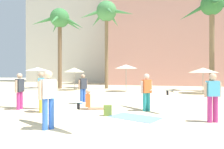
# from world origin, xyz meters

# --- Properties ---
(ground) EXTENTS (120.00, 120.00, 0.00)m
(ground) POSITION_xyz_m (0.00, 0.00, 0.00)
(ground) COLOR beige
(hotel_pink) EXTENTS (16.75, 8.80, 16.85)m
(hotel_pink) POSITION_xyz_m (2.42, 27.78, 8.43)
(hotel_pink) COLOR #DB9989
(hotel_pink) RESTS_ON ground
(hotel_tower_gray) EXTENTS (16.75, 9.63, 29.28)m
(hotel_tower_gray) POSITION_xyz_m (-15.39, 34.30, 14.64)
(hotel_tower_gray) COLOR beige
(hotel_tower_gray) RESTS_ON ground
(palm_tree_left) EXTENTS (5.74, 5.76, 9.60)m
(palm_tree_left) POSITION_xyz_m (-3.93, 17.03, 8.04)
(palm_tree_left) COLOR brown
(palm_tree_left) RESTS_ON ground
(palm_tree_center) EXTENTS (5.47, 5.51, 8.72)m
(palm_tree_center) POSITION_xyz_m (-8.80, 15.57, 7.16)
(palm_tree_center) COLOR brown
(palm_tree_center) RESTS_ON ground
(palm_tree_right) EXTENTS (6.04, 6.08, 9.19)m
(palm_tree_right) POSITION_xyz_m (6.58, 16.49, 7.54)
(palm_tree_right) COLOR brown
(palm_tree_right) RESTS_ON ground
(cafe_umbrella_0) EXTENTS (2.37, 2.37, 2.12)m
(cafe_umbrella_0) POSITION_xyz_m (5.34, 13.59, 1.91)
(cafe_umbrella_0) COLOR gray
(cafe_umbrella_0) RESTS_ON ground
(cafe_umbrella_2) EXTENTS (2.06, 2.06, 2.46)m
(cafe_umbrella_2) POSITION_xyz_m (-1.15, 13.85, 2.28)
(cafe_umbrella_2) COLOR gray
(cafe_umbrella_2) RESTS_ON ground
(cafe_umbrella_3) EXTENTS (2.41, 2.41, 2.29)m
(cafe_umbrella_3) POSITION_xyz_m (-10.61, 14.11, 2.11)
(cafe_umbrella_3) COLOR gray
(cafe_umbrella_3) RESTS_ON ground
(cafe_umbrella_4) EXTENTS (2.15, 2.15, 2.22)m
(cafe_umbrella_4) POSITION_xyz_m (-6.43, 14.14, 1.99)
(cafe_umbrella_4) COLOR gray
(cafe_umbrella_4) RESTS_ON ground
(beach_towel) EXTENTS (2.09, 1.68, 0.01)m
(beach_towel) POSITION_xyz_m (1.26, 3.02, 0.01)
(beach_towel) COLOR #6684E0
(beach_towel) RESTS_ON ground
(backpack) EXTENTS (0.35, 0.32, 0.42)m
(backpack) POSITION_xyz_m (0.17, 3.07, 0.20)
(backpack) COLOR olive
(backpack) RESTS_ON ground
(person_near_right) EXTENTS (2.42, 2.10, 1.65)m
(person_near_right) POSITION_xyz_m (1.56, 4.60, 0.90)
(person_near_right) COLOR teal
(person_near_right) RESTS_ON ground
(person_mid_right) EXTENTS (2.95, 0.82, 1.67)m
(person_mid_right) POSITION_xyz_m (-4.15, 3.55, 0.91)
(person_mid_right) COLOR #B7337F
(person_mid_right) RESTS_ON ground
(person_near_left) EXTENTS (0.98, 0.67, 0.95)m
(person_near_left) POSITION_xyz_m (-0.96, 4.30, 0.33)
(person_near_left) COLOR #D1A889
(person_near_left) RESTS_ON ground
(person_far_right) EXTENTS (2.77, 1.50, 1.75)m
(person_far_right) POSITION_xyz_m (-0.99, 0.85, 0.94)
(person_far_right) COLOR blue
(person_far_right) RESTS_ON ground
(person_mid_left) EXTENTS (0.38, 0.58, 1.62)m
(person_mid_left) POSITION_xyz_m (-2.01, 5.81, 0.89)
(person_mid_left) COLOR blue
(person_mid_left) RESTS_ON ground
(person_mid_center) EXTENTS (0.39, 0.57, 1.72)m
(person_mid_center) POSITION_xyz_m (-2.77, 3.06, 0.94)
(person_mid_center) COLOR gold
(person_mid_center) RESTS_ON ground
(person_far_left) EXTENTS (0.60, 0.34, 1.67)m
(person_far_left) POSITION_xyz_m (3.92, 2.94, 0.91)
(person_far_left) COLOR #B7337F
(person_far_left) RESTS_ON ground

